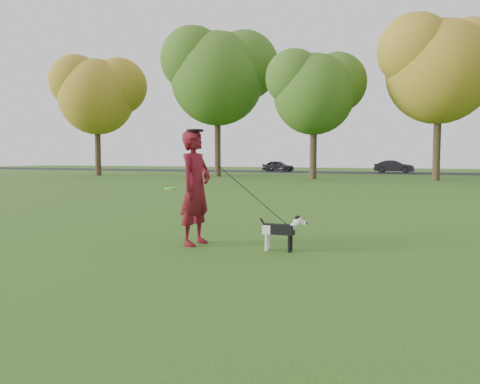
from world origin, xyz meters
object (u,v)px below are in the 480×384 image
at_px(man, 195,188).
at_px(car_left, 278,166).
at_px(car_mid, 394,167).
at_px(dog, 282,229).

distance_m(man, car_left, 40.88).
height_order(car_left, car_mid, car_mid).
distance_m(car_left, car_mid, 11.54).
bearing_deg(car_mid, car_left, 93.68).
bearing_deg(car_mid, man, -178.04).
height_order(dog, car_left, car_left).
xyz_separation_m(dog, car_left, (-11.96, 39.56, 0.21)).
distance_m(dog, car_mid, 39.56).
distance_m(man, car_mid, 39.57).
bearing_deg(man, dog, -83.86).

